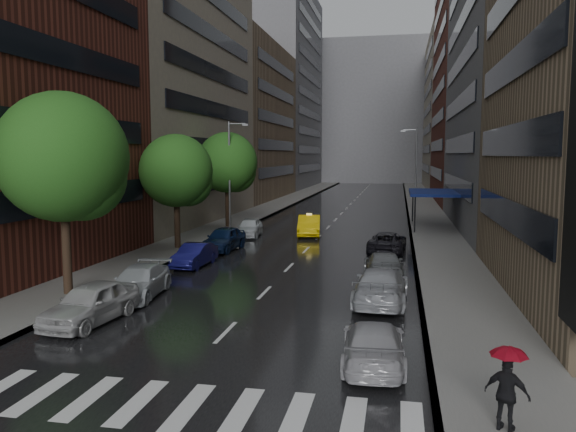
% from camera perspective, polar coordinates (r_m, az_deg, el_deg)
% --- Properties ---
extents(ground, '(220.00, 220.00, 0.00)m').
position_cam_1_polar(ground, '(17.39, -10.46, -15.57)').
color(ground, gray).
rests_on(ground, ground).
extents(road, '(14.00, 140.00, 0.01)m').
position_cam_1_polar(road, '(65.57, 5.82, 0.61)').
color(road, black).
rests_on(road, ground).
extents(sidewalk_left, '(4.00, 140.00, 0.15)m').
position_cam_1_polar(sidewalk_left, '(67.00, -1.87, 0.82)').
color(sidewalk_left, gray).
rests_on(sidewalk_left, ground).
extents(sidewalk_right, '(4.00, 140.00, 0.15)m').
position_cam_1_polar(sidewalk_right, '(65.35, 13.70, 0.51)').
color(sidewalk_right, gray).
rests_on(sidewalk_right, ground).
extents(crosswalk, '(13.15, 2.80, 0.01)m').
position_cam_1_polar(crosswalk, '(15.62, -12.58, -18.18)').
color(crosswalk, silver).
rests_on(crosswalk, ground).
extents(buildings_left, '(8.00, 108.00, 38.00)m').
position_cam_1_polar(buildings_left, '(77.30, -4.86, 13.35)').
color(buildings_left, maroon).
rests_on(buildings_left, ground).
extents(buildings_right, '(8.05, 109.10, 36.00)m').
position_cam_1_polar(buildings_right, '(72.74, 18.62, 12.74)').
color(buildings_right, '#937A5B').
rests_on(buildings_right, ground).
extents(building_far, '(40.00, 14.00, 32.00)m').
position_cam_1_polar(building_far, '(133.45, 8.68, 10.31)').
color(building_far, slate).
rests_on(building_far, ground).
extents(tree_near, '(5.78, 5.78, 9.22)m').
position_cam_1_polar(tree_near, '(26.92, -21.93, 5.55)').
color(tree_near, '#382619').
rests_on(tree_near, ground).
extents(tree_mid, '(4.90, 4.90, 7.81)m').
position_cam_1_polar(tree_mid, '(38.41, -11.30, 4.52)').
color(tree_mid, '#382619').
rests_on(tree_mid, ground).
extents(tree_far, '(5.26, 5.26, 8.38)m').
position_cam_1_polar(tree_far, '(49.15, -6.21, 5.42)').
color(tree_far, '#382619').
rests_on(tree_far, ground).
extents(taxi, '(2.34, 5.11, 1.62)m').
position_cam_1_polar(taxi, '(44.62, 2.16, -0.97)').
color(taxi, '#DDB70B').
rests_on(taxi, ground).
extents(parked_cars_left, '(2.41, 27.88, 1.60)m').
position_cam_1_polar(parked_cars_left, '(32.25, -9.85, -3.99)').
color(parked_cars_left, '#B8B8B8').
rests_on(parked_cars_left, ground).
extents(parked_cars_right, '(2.61, 25.23, 1.58)m').
position_cam_1_polar(parked_cars_right, '(27.70, 9.62, -5.73)').
color(parked_cars_right, '#AEADB2').
rests_on(parked_cars_right, ground).
extents(ped_red_umbrella, '(1.10, 0.83, 2.01)m').
position_cam_1_polar(ped_red_umbrella, '(14.15, 21.42, -15.35)').
color(ped_red_umbrella, black).
rests_on(ped_red_umbrella, sidewalk_right).
extents(street_lamp_left, '(1.74, 0.22, 9.00)m').
position_cam_1_polar(street_lamp_left, '(47.06, -5.88, 4.36)').
color(street_lamp_left, gray).
rests_on(street_lamp_left, sidewalk_left).
extents(street_lamp_right, '(1.74, 0.22, 9.00)m').
position_cam_1_polar(street_lamp_right, '(60.02, 12.80, 4.64)').
color(street_lamp_right, gray).
rests_on(street_lamp_right, sidewalk_right).
extents(awning, '(4.00, 8.00, 3.12)m').
position_cam_1_polar(awning, '(50.17, 14.50, 2.30)').
color(awning, navy).
rests_on(awning, sidewalk_right).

